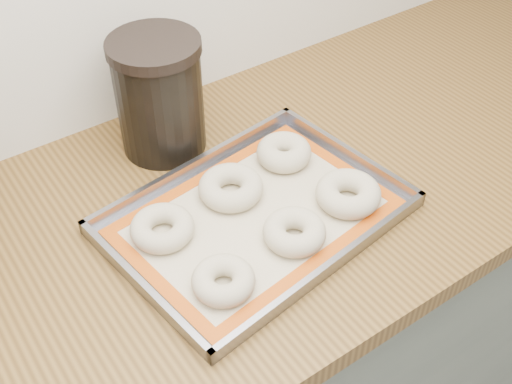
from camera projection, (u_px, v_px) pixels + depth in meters
countertop at (125, 259)px, 1.01m from camera, size 3.06×0.68×0.04m
baking_tray at (256, 216)px, 1.05m from camera, size 0.50×0.39×0.03m
baking_mat at (256, 217)px, 1.05m from camera, size 0.45×0.34×0.00m
bagel_front_left at (223, 280)px, 0.93m from camera, size 0.13×0.13×0.03m
bagel_front_mid at (294, 232)px, 1.00m from camera, size 0.12×0.12×0.04m
bagel_front_right at (348, 194)px, 1.06m from camera, size 0.14×0.14×0.04m
bagel_back_left at (162, 228)px, 1.00m from camera, size 0.12×0.12×0.03m
bagel_back_mid at (231, 187)px, 1.07m from camera, size 0.11×0.11×0.04m
bagel_back_right at (284, 152)px, 1.14m from camera, size 0.11×0.11×0.04m
canister_right at (159, 96)px, 1.12m from camera, size 0.16×0.16×0.22m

